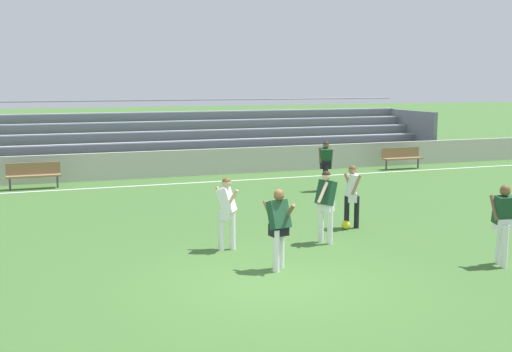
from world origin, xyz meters
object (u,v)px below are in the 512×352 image
player_dark_pressing_high (279,222)px  soccer_ball (346,225)px  player_dark_on_ball (326,162)px  player_white_challenging (227,207)px  player_dark_dropping_back (326,200)px  player_white_overlapping (352,191)px  player_dark_wide_left (504,218)px  bench_far_right (33,173)px  bleacher_stand (161,139)px  bench_near_bin (402,156)px

player_dark_pressing_high → soccer_ball: size_ratio=7.39×
player_dark_on_ball → player_white_challenging: size_ratio=1.04×
player_dark_dropping_back → player_dark_on_ball: size_ratio=1.00×
player_white_overlapping → player_dark_wide_left: bearing=-72.4°
player_white_overlapping → player_dark_pressing_high: size_ratio=0.99×
player_dark_pressing_high → soccer_ball: 4.06m
bench_far_right → player_white_challenging: (3.88, -10.07, 0.42)m
bleacher_stand → player_white_challenging: size_ratio=15.36×
bench_far_right → player_white_overlapping: (7.48, -9.13, 0.41)m
player_dark_wide_left → soccer_ball: size_ratio=7.55×
soccer_ball → player_white_challenging: bearing=-165.5°
player_dark_wide_left → player_dark_pressing_high: bearing=164.0°
bleacher_stand → bench_far_right: size_ratio=13.87×
bench_far_right → player_dark_pressing_high: 12.67m
player_dark_pressing_high → bleacher_stand: bearing=86.9°
player_dark_pressing_high → bench_far_right: bearing=110.3°
bleacher_stand → player_dark_pressing_high: bearing=-93.1°
player_dark_pressing_high → player_white_challenging: 1.88m
player_dark_pressing_high → soccer_ball: player_dark_pressing_high is taller
bench_far_right → bench_near_bin: (14.76, 0.00, 0.00)m
player_white_challenging → player_dark_on_ball: bearing=48.8°
player_white_overlapping → player_dark_on_ball: size_ratio=0.96×
player_dark_on_ball → player_dark_pressing_high: player_dark_on_ball is taller
player_dark_pressing_high → player_dark_wide_left: bearing=-16.0°
bench_near_bin → player_dark_on_ball: (-5.45, -3.88, 0.46)m
player_white_challenging → player_dark_wide_left: bearing=-32.2°
player_dark_on_ball → player_dark_dropping_back: bearing=-116.0°
player_white_overlapping → soccer_ball: 0.87m
player_dark_pressing_high → soccer_ball: bearing=42.8°
bench_near_bin → soccer_ball: (-7.46, -9.18, -0.44)m
bench_far_right → player_dark_wide_left: size_ratio=1.08×
player_white_overlapping → player_white_challenging: size_ratio=0.99×
player_dark_on_ball → bleacher_stand: bearing=118.1°
player_white_challenging → bench_near_bin: bearing=42.8°
bench_near_bin → player_dark_pressing_high: (-10.37, -11.88, 0.42)m
player_dark_dropping_back → player_dark_on_ball: same height
player_dark_on_ball → player_dark_wide_left: player_dark_on_ball is taller
bench_far_right → player_white_overlapping: bearing=-50.7°
player_white_overlapping → player_dark_on_ball: bearing=70.9°
bench_far_right → player_white_challenging: size_ratio=1.11×
player_dark_on_ball → player_dark_pressing_high: size_ratio=1.04×
bench_near_bin → player_white_overlapping: (-7.27, -9.13, 0.41)m
bench_near_bin → player_dark_wide_left: bearing=-114.6°
bleacher_stand → player_dark_pressing_high: bleacher_stand is taller
bench_near_bin → player_white_challenging: size_ratio=1.11×
player_dark_dropping_back → player_white_challenging: bearing=174.9°
bleacher_stand → player_dark_wide_left: 17.26m
bench_near_bin → player_white_overlapping: 11.68m
player_dark_dropping_back → player_white_overlapping: bearing=41.5°
player_dark_wide_left → soccer_ball: (-1.45, 3.95, -0.88)m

